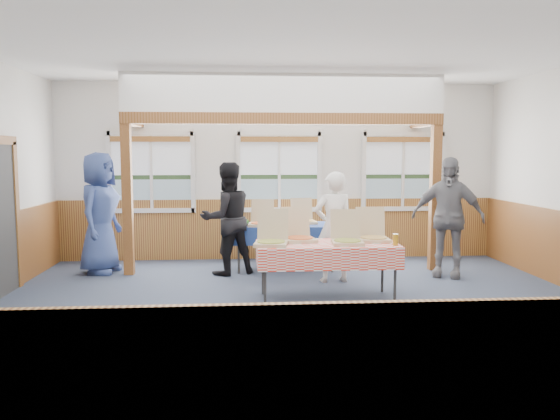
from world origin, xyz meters
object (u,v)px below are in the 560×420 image
at_px(table_left, 285,228).
at_px(man_blue, 100,213).
at_px(table_right, 327,247).
at_px(person_grey, 448,217).
at_px(woman_black, 227,219).
at_px(woman_white, 334,227).

height_order(table_left, man_blue, man_blue).
distance_m(table_right, man_blue, 3.91).
bearing_deg(person_grey, woman_black, -159.04).
bearing_deg(person_grey, man_blue, -159.14).
xyz_separation_m(man_blue, person_grey, (5.52, -0.66, -0.04)).
distance_m(table_left, man_blue, 3.02).
height_order(woman_white, woman_black, woman_black).
xyz_separation_m(woman_white, man_blue, (-3.67, 0.90, 0.14)).
relative_size(table_right, person_grey, 1.02).
distance_m(table_right, person_grey, 2.44).
relative_size(table_left, woman_black, 1.03).
height_order(table_left, table_right, same).
distance_m(woman_black, man_blue, 2.07).
bearing_deg(table_right, woman_black, 124.06).
relative_size(woman_white, person_grey, 0.89).
height_order(woman_black, man_blue, man_blue).
distance_m(table_left, woman_black, 1.01).
bearing_deg(table_right, table_left, 96.24).
height_order(table_right, woman_white, woman_white).
xyz_separation_m(woman_black, man_blue, (-2.06, 0.25, 0.08)).
bearing_deg(woman_black, table_left, 173.38).
bearing_deg(table_left, table_right, -95.87).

